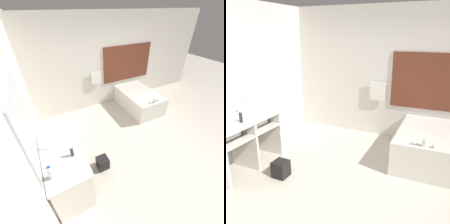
% 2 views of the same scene
% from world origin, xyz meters
% --- Properties ---
extents(ground_plane, '(16.00, 16.00, 0.00)m').
position_xyz_m(ground_plane, '(0.00, 0.00, 0.00)').
color(ground_plane, beige).
rests_on(ground_plane, ground).
extents(wall_back_with_blinds, '(7.40, 0.13, 2.70)m').
position_xyz_m(wall_back_with_blinds, '(0.03, 2.23, 1.35)').
color(wall_back_with_blinds, silver).
rests_on(wall_back_with_blinds, ground_plane).
extents(wall_left_with_mirror, '(0.08, 7.40, 2.70)m').
position_xyz_m(wall_left_with_mirror, '(-2.23, -0.00, 1.35)').
color(wall_left_with_mirror, silver).
rests_on(wall_left_with_mirror, ground_plane).
extents(vanity_counter, '(0.63, 1.25, 0.87)m').
position_xyz_m(vanity_counter, '(-1.87, -0.08, 0.63)').
color(vanity_counter, silver).
rests_on(vanity_counter, ground_plane).
extents(sink_faucet, '(0.09, 0.04, 0.18)m').
position_xyz_m(sink_faucet, '(-2.04, 0.09, 0.96)').
color(sink_faucet, silver).
rests_on(sink_faucet, vanity_counter).
extents(bathtub, '(0.96, 1.56, 0.68)m').
position_xyz_m(bathtub, '(0.83, 1.41, 0.31)').
color(bathtub, silver).
rests_on(bathtub, ground_plane).
extents(water_bottle_1, '(0.07, 0.07, 0.25)m').
position_xyz_m(water_bottle_1, '(-2.08, -0.47, 0.99)').
color(water_bottle_1, silver).
rests_on(water_bottle_1, vanity_counter).
extents(soap_dispenser, '(0.05, 0.05, 0.18)m').
position_xyz_m(soap_dispenser, '(-1.73, -0.23, 0.95)').
color(soap_dispenser, '#28282D').
rests_on(soap_dispenser, vanity_counter).
extents(waste_bin, '(0.22, 0.22, 0.26)m').
position_xyz_m(waste_bin, '(-1.17, -0.09, 0.13)').
color(waste_bin, black).
rests_on(waste_bin, ground_plane).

